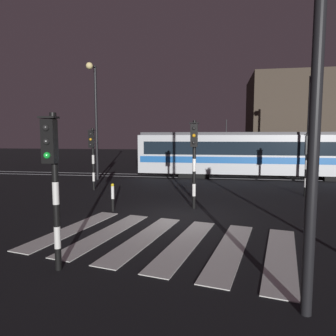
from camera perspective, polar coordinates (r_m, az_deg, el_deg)
name	(u,v)px	position (r m, az deg, el deg)	size (l,w,h in m)	color
ground_plane	(176,217)	(11.25, 1.58, -9.21)	(120.00, 120.00, 0.00)	black
rail_near	(197,178)	(21.89, 5.49, -1.83)	(80.00, 0.12, 0.03)	#59595E
rail_far	(199,175)	(23.31, 5.74, -1.37)	(80.00, 0.12, 0.03)	#59595E
crosswalk_zebra	(164,241)	(8.83, -0.75, -13.38)	(7.61, 5.63, 0.02)	silver
traffic_light_median_centre	(194,151)	(12.25, 4.90, 3.17)	(0.36, 0.42, 3.57)	black
traffic_light_corner_far_left	(92,150)	(17.11, -13.95, 3.36)	(0.36, 0.42, 3.39)	black
traffic_light_kerb_mid_left	(53,168)	(6.86, -20.74, -0.05)	(0.36, 0.42, 3.42)	black
traffic_light_corner_far_right	(307,155)	(16.28, 24.58, 2.27)	(0.36, 0.42, 3.12)	black
street_lamp_near_kerb	(325,34)	(5.24, 27.19, 21.30)	(0.44, 1.21, 6.84)	black
street_lamp_trackside_right	(310,115)	(20.61, 25.06, 9.00)	(0.44, 1.21, 6.64)	black
street_lamp_trackside_left	(95,108)	(21.27, -13.55, 10.75)	(0.44, 1.21, 7.64)	black
tram	(264,154)	(22.61, 17.49, 2.59)	(17.89, 2.58, 4.15)	silver
bollard_island_edge	(113,197)	(12.21, -10.28, -5.40)	(0.12, 0.12, 1.11)	black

